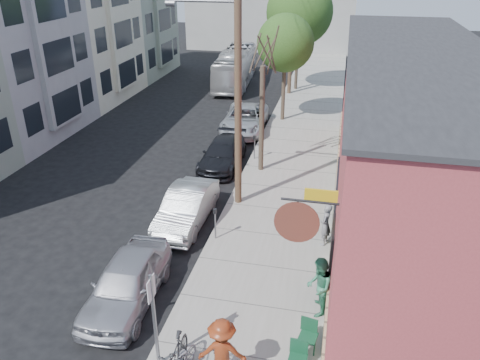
% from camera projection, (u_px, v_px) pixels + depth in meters
% --- Properties ---
extents(ground, '(120.00, 120.00, 0.00)m').
position_uv_depth(ground, '(146.00, 254.00, 16.73)').
color(ground, black).
extents(sidewalk, '(4.50, 58.00, 0.15)m').
position_uv_depth(sidewalk, '(297.00, 149.00, 25.54)').
color(sidewalk, gray).
rests_on(sidewalk, ground).
extents(cafe_building, '(6.60, 20.20, 6.61)m').
position_uv_depth(cafe_building, '(408.00, 138.00, 17.94)').
color(cafe_building, '#A53D42').
rests_on(cafe_building, ground).
extents(apartment_row, '(6.30, 32.00, 9.00)m').
position_uv_depth(apartment_row, '(50.00, 45.00, 29.35)').
color(apartment_row, gray).
rests_on(apartment_row, ground).
extents(sign_post, '(0.07, 0.45, 2.80)m').
position_uv_depth(sign_post, '(154.00, 312.00, 11.34)').
color(sign_post, slate).
rests_on(sign_post, sidewalk).
extents(parking_meter_near, '(0.14, 0.14, 1.24)m').
position_uv_depth(parking_meter_near, '(215.00, 219.00, 17.00)').
color(parking_meter_near, slate).
rests_on(parking_meter_near, sidewalk).
extents(parking_meter_far, '(0.14, 0.14, 1.24)m').
position_uv_depth(parking_meter_far, '(255.00, 143.00, 23.74)').
color(parking_meter_far, slate).
rests_on(parking_meter_far, sidewalk).
extents(utility_pole_near, '(3.57, 0.28, 10.00)m').
position_uv_depth(utility_pole_near, '(236.00, 79.00, 17.65)').
color(utility_pole_near, '#503A28').
rests_on(utility_pole_near, sidewalk).
extents(utility_pole_far, '(1.80, 0.28, 10.00)m').
position_uv_depth(utility_pole_far, '(292.00, 21.00, 33.18)').
color(utility_pole_far, '#503A28').
rests_on(utility_pole_far, sidewalk).
extents(tree_bare, '(0.24, 0.24, 5.03)m').
position_uv_depth(tree_bare, '(262.00, 120.00, 21.83)').
color(tree_bare, '#44392C').
rests_on(tree_bare, sidewalk).
extents(tree_leafy_mid, '(3.42, 3.42, 6.45)m').
position_uv_depth(tree_leafy_mid, '(285.00, 43.00, 27.78)').
color(tree_leafy_mid, '#44392C').
rests_on(tree_leafy_mid, sidewalk).
extents(tree_leafy_far, '(4.87, 4.87, 8.12)m').
position_uv_depth(tree_leafy_far, '(299.00, 12.00, 34.11)').
color(tree_leafy_far, '#44392C').
rests_on(tree_leafy_far, sidewalk).
extents(patio_chair_a, '(0.59, 0.59, 0.88)m').
position_uv_depth(patio_chair_a, '(308.00, 337.00, 12.30)').
color(patio_chair_a, '#13452B').
rests_on(patio_chair_a, sidewalk).
extents(patio_chair_b, '(0.53, 0.53, 0.88)m').
position_uv_depth(patio_chair_b, '(298.00, 359.00, 11.62)').
color(patio_chair_b, '#13452B').
rests_on(patio_chair_b, sidewalk).
extents(patron_grey, '(0.50, 0.65, 1.60)m').
position_uv_depth(patron_grey, '(326.00, 225.00, 16.70)').
color(patron_grey, gray).
rests_on(patron_grey, sidewalk).
extents(patron_green, '(0.70, 0.90, 1.85)m').
position_uv_depth(patron_green, '(319.00, 287.00, 13.39)').
color(patron_green, '#33815E').
rests_on(patron_green, sidewalk).
extents(cyclist, '(1.27, 0.83, 1.85)m').
position_uv_depth(cyclist, '(222.00, 352.00, 11.21)').
color(cyclist, maroon).
rests_on(cyclist, sidewalk).
extents(car_0, '(1.90, 4.39, 1.47)m').
position_uv_depth(car_0, '(127.00, 282.00, 14.11)').
color(car_0, '#AFAFB7').
rests_on(car_0, ground).
extents(car_1, '(1.56, 4.35, 1.43)m').
position_uv_depth(car_1, '(186.00, 207.00, 18.31)').
color(car_1, '#B9BEC2').
rests_on(car_1, ground).
extents(car_2, '(1.83, 4.46, 1.29)m').
position_uv_depth(car_2, '(223.00, 154.00, 23.39)').
color(car_2, black).
rests_on(car_2, ground).
extents(car_3, '(2.75, 5.42, 1.47)m').
position_uv_depth(car_3, '(245.00, 119.00, 28.07)').
color(car_3, silver).
rests_on(car_3, ground).
extents(bus, '(3.05, 9.97, 2.74)m').
position_uv_depth(bus, '(236.00, 67.00, 37.96)').
color(bus, silver).
rests_on(bus, ground).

